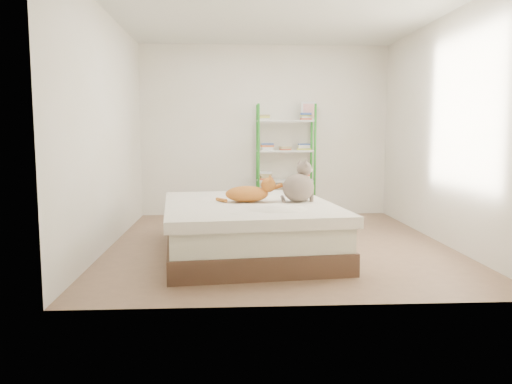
{
  "coord_description": "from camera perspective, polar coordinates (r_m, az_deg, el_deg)",
  "views": [
    {
      "loc": [
        -0.57,
        -5.64,
        1.27
      ],
      "look_at": [
        -0.26,
        -0.16,
        0.62
      ],
      "focal_mm": 35.0,
      "sensor_mm": 36.0,
      "label": 1
    }
  ],
  "objects": [
    {
      "name": "shelf_unit",
      "position": [
        7.58,
        3.45,
        3.25
      ],
      "size": [
        0.9,
        0.36,
        1.74
      ],
      "color": "#2C902A",
      "rests_on": "ground"
    },
    {
      "name": "bed",
      "position": [
        5.27,
        -0.91,
        -4.14
      ],
      "size": [
        1.93,
        2.31,
        0.55
      ],
      "rotation": [
        0.0,
        0.0,
        0.11
      ],
      "color": "#4C3225",
      "rests_on": "ground"
    },
    {
      "name": "white_bin",
      "position": [
        7.32,
        -3.63,
        -1.89
      ],
      "size": [
        0.34,
        0.31,
        0.34
      ],
      "rotation": [
        0.0,
        0.0,
        -0.18
      ],
      "color": "silver",
      "rests_on": "ground"
    },
    {
      "name": "room",
      "position": [
        5.66,
        2.58,
        7.06
      ],
      "size": [
        3.81,
        4.21,
        2.61
      ],
      "color": "#88684E",
      "rests_on": "ground"
    },
    {
      "name": "cardboard_box",
      "position": [
        6.68,
        4.62,
        -2.84
      ],
      "size": [
        0.5,
        0.49,
        0.36
      ],
      "rotation": [
        0.0,
        0.0,
        -0.16
      ],
      "color": "tan",
      "rests_on": "ground"
    },
    {
      "name": "orange_cat",
      "position": [
        5.25,
        -1.05,
        0.01
      ],
      "size": [
        0.54,
        0.29,
        0.22
      ],
      "primitive_type": null,
      "rotation": [
        0.0,
        0.0,
        0.01
      ],
      "color": "gold",
      "rests_on": "bed"
    },
    {
      "name": "grey_cat",
      "position": [
        5.26,
        4.88,
        1.2
      ],
      "size": [
        0.49,
        0.46,
        0.43
      ],
      "primitive_type": null,
      "rotation": [
        0.0,
        0.0,
        2.07
      ],
      "color": "#746256",
      "rests_on": "bed"
    }
  ]
}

